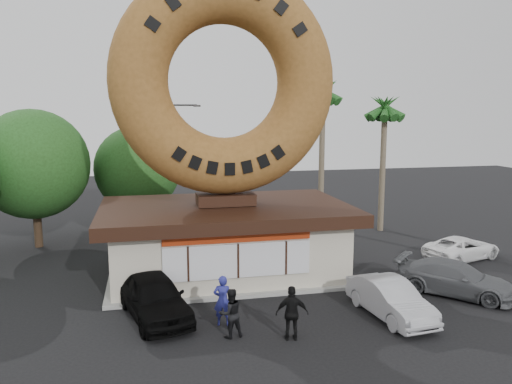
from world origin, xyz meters
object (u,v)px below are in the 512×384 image
object	(u,v)px
person_center	(231,313)
car_silver	(390,299)
person_left	(223,300)
car_white	(462,248)
person_right	(292,313)
car_black	(155,297)
car_grey	(455,278)
donut_shop	(226,237)
street_lamp	(172,159)
giant_donut	(224,82)

from	to	relation	value
person_center	car_silver	xyz separation A→B (m)	(6.02, 0.41, -0.16)
person_left	car_white	xyz separation A→B (m)	(13.20, 5.30, -0.33)
car_silver	person_center	bearing A→B (deg)	177.52
person_right	car_black	bearing A→B (deg)	-20.21
car_grey	donut_shop	bearing A→B (deg)	108.92
street_lamp	person_left	distance (m)	15.97
car_black	car_silver	distance (m)	8.65
street_lamp	car_silver	world-z (taller)	street_lamp
giant_donut	person_right	distance (m)	10.69
person_left	person_center	size ratio (longest dim) A/B	1.08
donut_shop	person_right	world-z (taller)	donut_shop
street_lamp	car_silver	size ratio (longest dim) A/B	1.93
person_left	person_right	xyz separation A→B (m)	(2.06, -1.64, 0.01)
person_left	car_grey	size ratio (longest dim) A/B	0.39
giant_donut	street_lamp	bearing A→B (deg)	100.51
person_left	car_silver	xyz separation A→B (m)	(6.13, -0.61, -0.22)
street_lamp	car_black	bearing A→B (deg)	-95.92
person_left	car_silver	size ratio (longest dim) A/B	0.44
donut_shop	person_center	bearing A→B (deg)	-97.82
person_left	street_lamp	bearing A→B (deg)	-72.26
person_right	car_black	xyz separation A→B (m)	(-4.39, 2.82, -0.13)
giant_donut	person_right	world-z (taller)	giant_donut
donut_shop	street_lamp	world-z (taller)	street_lamp
person_left	person_right	size ratio (longest dim) A/B	0.99
car_black	car_white	bearing A→B (deg)	0.33
person_left	car_white	bearing A→B (deg)	-143.50
car_silver	car_white	world-z (taller)	car_silver
person_center	car_silver	world-z (taller)	person_center
car_grey	person_left	bearing A→B (deg)	141.83
giant_donut	street_lamp	distance (m)	11.04
car_black	car_white	world-z (taller)	car_black
street_lamp	person_center	size ratio (longest dim) A/B	4.74
car_black	car_silver	size ratio (longest dim) A/B	1.12
car_white	donut_shop	bearing A→B (deg)	72.23
donut_shop	car_white	world-z (taller)	donut_shop
giant_donut	car_white	world-z (taller)	giant_donut
person_center	person_right	size ratio (longest dim) A/B	0.92
giant_donut	street_lamp	world-z (taller)	giant_donut
donut_shop	giant_donut	bearing A→B (deg)	90.00
giant_donut	person_center	distance (m)	10.33
person_center	car_black	world-z (taller)	person_center
car_black	car_grey	world-z (taller)	car_black
person_left	car_silver	world-z (taller)	person_left
person_center	car_silver	size ratio (longest dim) A/B	0.41
car_silver	car_white	xyz separation A→B (m)	(7.07, 5.91, -0.10)
car_black	donut_shop	bearing A→B (deg)	37.89
person_center	car_white	distance (m)	14.54
car_white	car_black	bearing A→B (deg)	88.13
giant_donut	person_center	bearing A→B (deg)	-97.80
car_black	person_center	bearing A→B (deg)	-56.52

